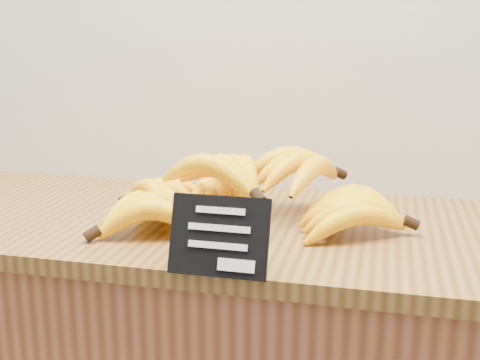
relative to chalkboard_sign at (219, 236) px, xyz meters
name	(u,v)px	position (x,y,z in m)	size (l,w,h in m)	color
counter_top	(246,227)	(-0.02, 0.26, -0.07)	(1.49, 0.54, 0.03)	olive
chalkboard_sign	(219,236)	(0.00, 0.00, 0.00)	(0.15, 0.01, 0.12)	black
banana_pile	(238,193)	(-0.03, 0.25, 0.00)	(0.59, 0.33, 0.13)	yellow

